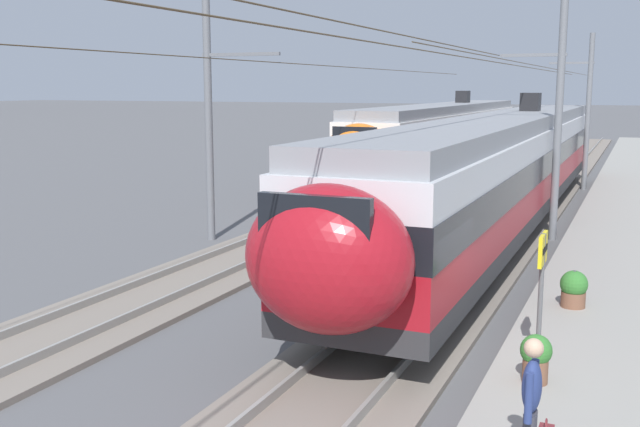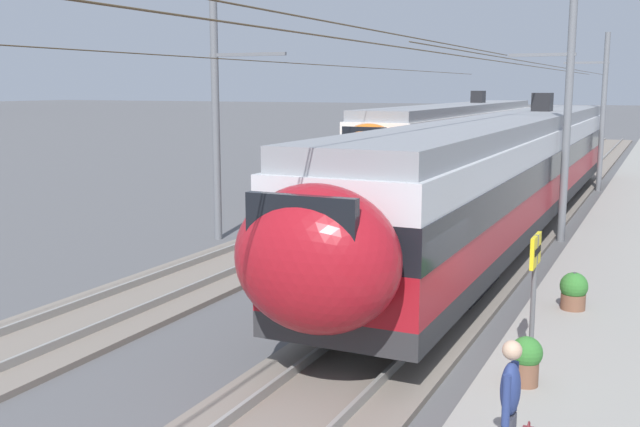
% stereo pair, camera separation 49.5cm
% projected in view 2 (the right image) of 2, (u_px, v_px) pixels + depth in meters
% --- Properties ---
extents(ground_plane, '(400.00, 400.00, 0.00)m').
position_uv_depth(ground_plane, '(419.00, 371.00, 12.71)').
color(ground_plane, '#565659').
extents(track_near, '(120.00, 3.00, 0.28)m').
position_uv_depth(track_near, '(365.00, 358.00, 13.12)').
color(track_near, slate).
rests_on(track_near, ground).
extents(track_far, '(120.00, 3.00, 0.28)m').
position_uv_depth(track_far, '(103.00, 315.00, 15.60)').
color(track_far, slate).
rests_on(track_far, ground).
extents(train_near_platform, '(31.87, 2.88, 4.27)m').
position_uv_depth(train_near_platform, '(514.00, 165.00, 24.50)').
color(train_near_platform, '#2D2D30').
rests_on(train_near_platform, track_near).
extents(train_far_track, '(27.66, 2.96, 4.27)m').
position_uv_depth(train_far_track, '(457.00, 135.00, 40.34)').
color(train_far_track, '#2D2D30').
rests_on(train_far_track, track_far).
extents(catenary_mast_mid, '(45.78, 2.00, 7.78)m').
position_uv_depth(catenary_mast_mid, '(564.00, 111.00, 22.73)').
color(catenary_mast_mid, slate).
rests_on(catenary_mast_mid, ground).
extents(catenary_mast_east, '(45.78, 2.00, 7.21)m').
position_uv_depth(catenary_mast_east, '(600.00, 108.00, 34.12)').
color(catenary_mast_east, slate).
rests_on(catenary_mast_east, ground).
extents(catenary_mast_far_side, '(45.78, 2.62, 7.54)m').
position_uv_depth(catenary_mast_far_side, '(221.00, 113.00, 22.98)').
color(catenary_mast_far_side, slate).
rests_on(catenary_mast_far_side, ground).
extents(platform_sign, '(0.70, 0.08, 2.14)m').
position_uv_depth(platform_sign, '(535.00, 270.00, 11.81)').
color(platform_sign, '#59595B').
rests_on(platform_sign, platform_slab).
extents(passenger_walking, '(0.53, 0.22, 1.69)m').
position_uv_depth(passenger_walking, '(510.00, 405.00, 8.31)').
color(passenger_walking, '#383842').
rests_on(passenger_walking, platform_slab).
extents(potted_plant_platform_edge, '(0.48, 0.48, 0.76)m').
position_uv_depth(potted_plant_platform_edge, '(526.00, 358.00, 11.18)').
color(potted_plant_platform_edge, brown).
rests_on(potted_plant_platform_edge, platform_slab).
extents(potted_plant_by_shelter, '(0.55, 0.55, 0.76)m').
position_uv_depth(potted_plant_by_shelter, '(574.00, 290.00, 15.02)').
color(potted_plant_by_shelter, brown).
rests_on(potted_plant_by_shelter, platform_slab).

